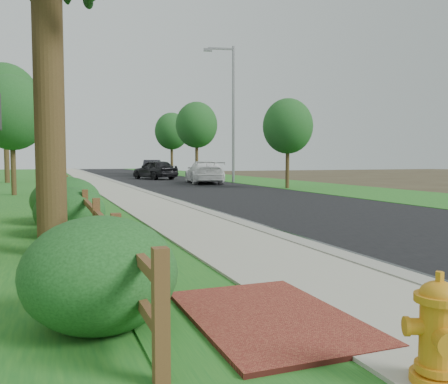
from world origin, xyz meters
name	(u,v)px	position (x,y,z in m)	size (l,w,h in m)	color
ground	(377,283)	(0.00, 0.00, 0.00)	(120.00, 120.00, 0.00)	#362C1D
road	(156,179)	(4.60, 35.00, 0.01)	(8.00, 90.00, 0.02)	black
curb	(107,179)	(0.40, 35.00, 0.06)	(0.40, 90.00, 0.12)	gray
wet_gutter	(111,180)	(0.75, 35.00, 0.02)	(0.50, 90.00, 0.00)	black
sidewalk	(91,180)	(-0.90, 35.00, 0.05)	(2.20, 90.00, 0.10)	#A9A793
grass_strip	(67,180)	(-2.80, 35.00, 0.03)	(1.60, 90.00, 0.06)	#1A5B1F
verge_far	(230,178)	(11.50, 35.00, 0.02)	(6.00, 90.00, 0.04)	#1A5B1F
brick_patch	(269,319)	(-2.20, -1.00, 0.06)	(1.60, 2.40, 0.11)	maroon
ranch_fence	(81,206)	(-3.60, 6.40, 0.62)	(0.12, 16.92, 1.10)	#4F2C1A
fire_hydrant	(438,332)	(-1.70, -2.82, 0.48)	(0.54, 0.45, 0.84)	gold
white_suv	(204,172)	(6.26, 26.82, 0.82)	(2.24, 5.51, 1.60)	white
dark_car_mid	(155,170)	(4.45, 34.89, 0.85)	(1.97, 4.89, 1.67)	black
dark_car_far	(152,168)	(6.28, 44.70, 0.84)	(1.74, 5.00, 1.65)	black
streetlight	(231,106)	(8.51, 27.33, 5.67)	(2.30, 0.66, 10.00)	gray
shrub_a	(100,274)	(-3.90, -0.57, 0.59)	(1.58, 1.58, 1.19)	#164016
shrub_b	(66,201)	(-3.90, 7.94, 0.64)	(1.84, 1.84, 1.29)	#164016
shrub_c	(70,212)	(-3.90, 5.68, 0.57)	(1.57, 1.57, 1.14)	#164016
tree_near_left	(12,113)	(-5.82, 19.19, 3.94)	(3.23, 3.23, 5.72)	#3D2E19
tree_near_right	(288,126)	(9.00, 19.43, 3.68)	(2.95, 2.95, 5.31)	#3D2E19
tree_mid_left	(5,100)	(-7.00, 32.22, 5.95)	(4.82, 4.82, 8.62)	#3D2E19
tree_mid_right	(197,125)	(9.00, 37.35, 4.94)	(3.92, 3.92, 7.11)	#3D2E19
tree_far_right	(172,131)	(9.00, 46.75, 4.87)	(3.77, 3.77, 6.96)	#3D2E19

